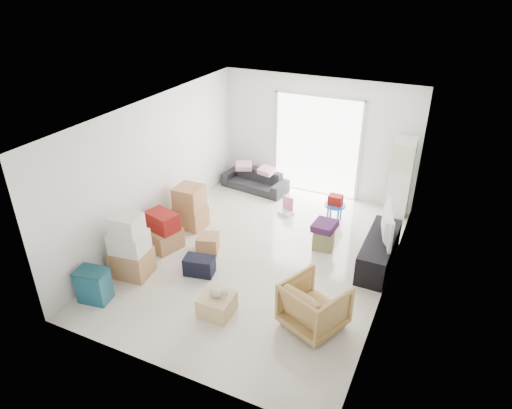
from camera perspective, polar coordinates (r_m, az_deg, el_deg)
The scene contains 21 objects.
room_shell at distance 7.85m, azimuth 0.80°, elevation 1.81°, with size 4.98×6.48×3.18m.
sliding_door at distance 10.47m, azimuth 7.60°, elevation 7.76°, with size 2.10×0.04×2.33m.
ac_tower at distance 9.94m, azimuth 17.59°, elevation 3.25°, with size 0.45×0.30×1.75m, color silver.
tv_console at distance 8.45m, azimuth 15.12°, elevation -5.62°, with size 0.49×1.63×0.54m, color black.
television at distance 8.28m, azimuth 15.41°, elevation -3.67°, with size 0.99×0.57×0.13m, color black.
sofa at distance 10.85m, azimuth -0.14°, elevation 3.43°, with size 1.58×0.46×0.62m, color #2B2B30.
pillow_left at distance 10.83m, azimuth -1.53°, elevation 5.46°, with size 0.33×0.26×0.11m, color #BD8A95.
pillow_right at distance 10.57m, azimuth 1.34°, elevation 4.89°, with size 0.34×0.27×0.12m, color #BD8A95.
armchair at distance 6.86m, azimuth 7.32°, elevation -12.14°, with size 0.81×0.76×0.84m, color tan.
storage_bins at distance 7.78m, azimuth -19.63°, elevation -9.48°, with size 0.55×0.43×0.57m.
box_stack_a at distance 8.07m, azimuth -15.47°, elevation -5.34°, with size 0.69×0.60×1.16m.
box_stack_b at distance 8.76m, azimuth -11.53°, elevation -3.32°, with size 0.69×0.69×0.75m.
box_stack_c at distance 9.33m, azimuth -8.26°, elevation -0.34°, with size 0.63×0.53×0.90m.
loose_box at distance 8.62m, azimuth -6.03°, elevation -4.83°, with size 0.39×0.39×0.33m, color #AA774D.
duffel_bag at distance 8.04m, azimuth -7.10°, elevation -7.60°, with size 0.51×0.31×0.33m, color black.
ottoman at distance 8.75m, azimuth 8.45°, elevation -4.30°, with size 0.37×0.37×0.37m, color olive.
blanket at distance 8.62m, azimuth 8.57°, elevation -2.86°, with size 0.41×0.41×0.14m, color #3D1B44.
kids_table at distance 9.60m, azimuth 9.88°, elevation 0.19°, with size 0.44×0.44×0.58m.
toy_walker at distance 9.87m, azimuth 3.86°, elevation -0.61°, with size 0.34×0.31×0.38m.
wood_crate at distance 7.20m, azimuth -4.90°, elevation -12.37°, with size 0.49×0.49×0.33m, color tan.
plush_bunny at distance 7.04m, azimuth -4.71°, elevation -10.98°, with size 0.29×0.16×0.15m.
Camera 1 is at (2.89, -6.43, 4.80)m, focal length 32.00 mm.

